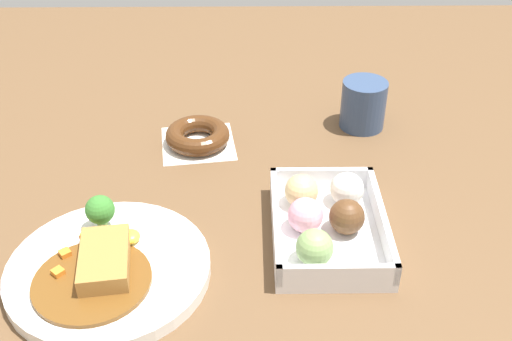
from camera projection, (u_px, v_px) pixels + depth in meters
ground_plane at (236, 199)px, 0.90m from camera, size 1.60×1.60×0.00m
curry_plate at (107, 266)px, 0.77m from camera, size 0.25×0.25×0.07m
donut_box at (326, 220)px, 0.83m from camera, size 0.21×0.15×0.06m
chocolate_ring_donut at (198, 136)px, 1.02m from camera, size 0.13×0.13×0.03m
coffee_mug at (363, 104)px, 1.05m from camera, size 0.08×0.08×0.08m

